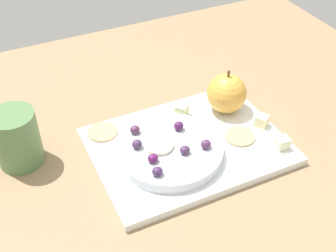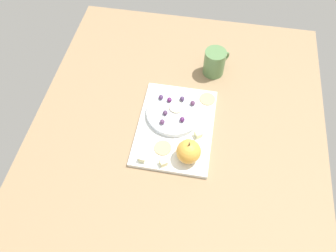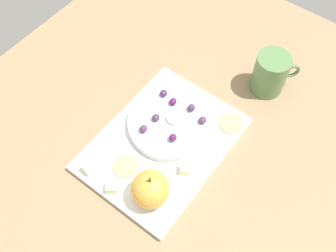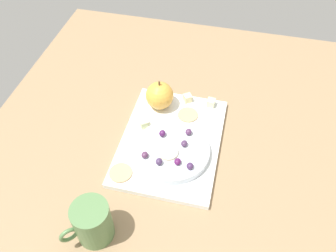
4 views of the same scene
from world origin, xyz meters
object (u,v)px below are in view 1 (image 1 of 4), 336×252
(platter, at_px, (188,146))
(grape_0, at_px, (157,171))
(apple_whole, at_px, (227,93))
(grape_4, at_px, (185,150))
(grape_2, at_px, (206,144))
(grape_5, at_px, (137,145))
(cracker_0, at_px, (240,136))
(cup, at_px, (16,138))
(cheese_cube_0, at_px, (282,143))
(grape_6, at_px, (153,158))
(cheese_cube_2, at_px, (182,110))
(grape_3, at_px, (177,126))
(apple_slice_0, at_px, (159,145))
(cheese_cube_1, at_px, (262,121))
(cracker_1, at_px, (103,132))
(grape_1, at_px, (135,130))
(serving_dish, at_px, (169,150))

(platter, distance_m, grape_0, 0.11)
(apple_whole, height_order, grape_4, apple_whole)
(apple_whole, xyz_separation_m, grape_2, (-0.10, -0.10, -0.01))
(grape_5, bearing_deg, cracker_0, -9.64)
(grape_4, distance_m, cup, 0.28)
(cheese_cube_0, distance_m, grape_6, 0.23)
(grape_6, bearing_deg, cheese_cube_2, 45.79)
(cup, bearing_deg, grape_3, -16.84)
(grape_2, distance_m, apple_slice_0, 0.08)
(apple_slice_0, bearing_deg, cracker_0, -7.38)
(platter, relative_size, cheese_cube_2, 15.84)
(platter, height_order, grape_4, grape_4)
(apple_whole, bearing_deg, cheese_cube_0, -76.64)
(apple_slice_0, relative_size, cup, 0.47)
(cheese_cube_2, bearing_deg, apple_whole, -14.08)
(grape_3, xyz_separation_m, grape_6, (-0.07, -0.05, -0.00))
(cheese_cube_2, relative_size, cup, 0.21)
(cheese_cube_1, height_order, grape_2, grape_2)
(cheese_cube_0, relative_size, cracker_1, 0.39)
(grape_3, bearing_deg, grape_5, -169.74)
(grape_5, xyz_separation_m, apple_slice_0, (0.03, -0.01, -0.01))
(grape_3, bearing_deg, cheese_cube_1, -12.12)
(grape_1, distance_m, grape_5, 0.04)
(cheese_cube_1, relative_size, grape_2, 1.19)
(serving_dish, height_order, cracker_0, serving_dish)
(grape_1, distance_m, grape_4, 0.10)
(grape_6, distance_m, apple_slice_0, 0.04)
(cheese_cube_1, bearing_deg, platter, 174.60)
(apple_whole, xyz_separation_m, grape_5, (-0.20, -0.05, -0.01))
(apple_whole, relative_size, grape_3, 4.29)
(cup, bearing_deg, grape_1, -15.86)
(apple_slice_0, bearing_deg, grape_0, -117.32)
(cup, bearing_deg, grape_0, -41.54)
(cheese_cube_2, xyz_separation_m, grape_4, (-0.05, -0.12, 0.02))
(serving_dish, xyz_separation_m, cheese_cube_2, (0.07, 0.09, 0.00))
(cheese_cube_0, bearing_deg, cheese_cube_2, 126.32)
(cracker_1, xyz_separation_m, apple_slice_0, (0.07, -0.10, 0.02))
(platter, relative_size, apple_slice_0, 7.00)
(serving_dish, xyz_separation_m, grape_1, (-0.04, 0.06, 0.02))
(cheese_cube_0, distance_m, cup, 0.45)
(cheese_cube_2, bearing_deg, grape_6, -134.21)
(grape_3, bearing_deg, cracker_0, -23.96)
(grape_2, bearing_deg, grape_1, 136.91)
(cheese_cube_0, bearing_deg, grape_1, 151.01)
(grape_0, bearing_deg, grape_4, 22.84)
(cheese_cube_2, relative_size, grape_2, 1.19)
(grape_0, height_order, grape_1, same)
(grape_5, height_order, apple_slice_0, grape_5)
(grape_0, bearing_deg, cracker_1, 103.97)
(serving_dish, xyz_separation_m, cheese_cube_1, (0.19, -0.00, 0.00))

